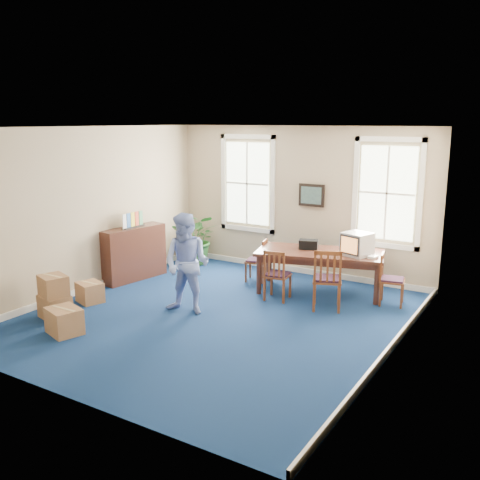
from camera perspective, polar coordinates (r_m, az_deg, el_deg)
The scene contains 25 objects.
floor at distance 9.32m, azimuth -2.47°, elevation -8.14°, with size 6.50×6.50×0.00m, color navy.
ceiling at distance 8.72m, azimuth -2.67°, elevation 11.93°, with size 6.50×6.50×0.00m, color white.
wall_back at distance 11.68m, azimuth 6.37°, elevation 4.17°, with size 6.50×6.50×0.00m, color tan.
wall_front at distance 6.52m, azimuth -18.72°, elevation -3.24°, with size 6.50×6.50×0.00m, color tan.
wall_left at distance 10.82m, azimuth -15.90°, elevation 3.09°, with size 6.50×6.50×0.00m, color tan.
wall_right at distance 7.66m, azimuth 16.42°, elevation -0.76°, with size 6.50×6.50×0.00m, color tan.
baseboard_back at distance 11.98m, azimuth 6.13°, elevation -3.15°, with size 6.00×0.04×0.12m, color white.
baseboard_left at distance 11.15m, azimuth -15.31°, elevation -4.75°, with size 0.04×6.50×0.12m, color white.
baseboard_right at distance 8.15m, azimuth 15.52°, elevation -11.33°, with size 0.04×6.50×0.12m, color white.
window_left at distance 12.22m, azimuth 0.81°, elevation 6.04°, with size 1.40×0.12×2.20m, color white, non-canonical shape.
window_right at distance 10.96m, azimuth 15.42°, elevation 4.82°, with size 1.40×0.12×2.20m, color white, non-canonical shape.
wall_picture at distance 11.49m, azimuth 7.64°, elevation 4.75°, with size 0.58×0.06×0.48m, color black, non-canonical shape.
conference_table at distance 10.60m, azimuth 8.47°, elevation -3.35°, with size 2.42×1.10×0.82m, color #462319, non-canonical shape.
crt_tv at distance 10.25m, azimuth 12.38°, elevation -0.42°, with size 0.48×0.52×0.43m, color #B7B7BC, non-canonical shape.
game_console at distance 10.14m, azimuth 13.99°, elevation -1.77°, with size 0.14×0.18×0.04m, color white.
equipment_bag at distance 10.62m, azimuth 7.31°, elevation -0.46°, with size 0.36×0.24×0.18m, color black.
chair_near_left at distance 10.06m, azimuth 4.04°, elevation -3.68°, with size 0.44×0.44×0.97m, color brown, non-canonical shape.
chair_near_right at distance 9.64m, azimuth 9.28°, elevation -4.09°, with size 0.50×0.50×1.12m, color brown, non-canonical shape.
chair_end_left at distance 11.19m, azimuth 1.73°, elevation -2.17°, with size 0.40×0.40×0.89m, color brown, non-canonical shape.
chair_end_right at distance 10.14m, azimuth 15.95°, elevation -4.06°, with size 0.43×0.43×0.95m, color brown, non-canonical shape.
man at distance 9.28m, azimuth -5.68°, elevation -2.55°, with size 0.86×0.67×1.77m, color #859EE3.
credenza at distance 11.51m, azimuth -11.29°, elevation -1.34°, with size 0.42×1.46×1.15m, color #462319.
brochure_rack at distance 11.34m, azimuth -11.38°, elevation 2.30°, with size 0.13×0.76×0.34m, color #99999E, non-canonical shape.
potted_plant at distance 12.53m, azimuth -4.60°, elevation 0.16°, with size 1.09×0.95×1.21m, color #21521F.
cardboard_boxes at distance 9.59m, azimuth -18.01°, elevation -5.70°, with size 1.38×1.38×0.79m, color #A37249, non-canonical shape.
Camera 1 is at (4.87, -7.23, 3.31)m, focal length 40.00 mm.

